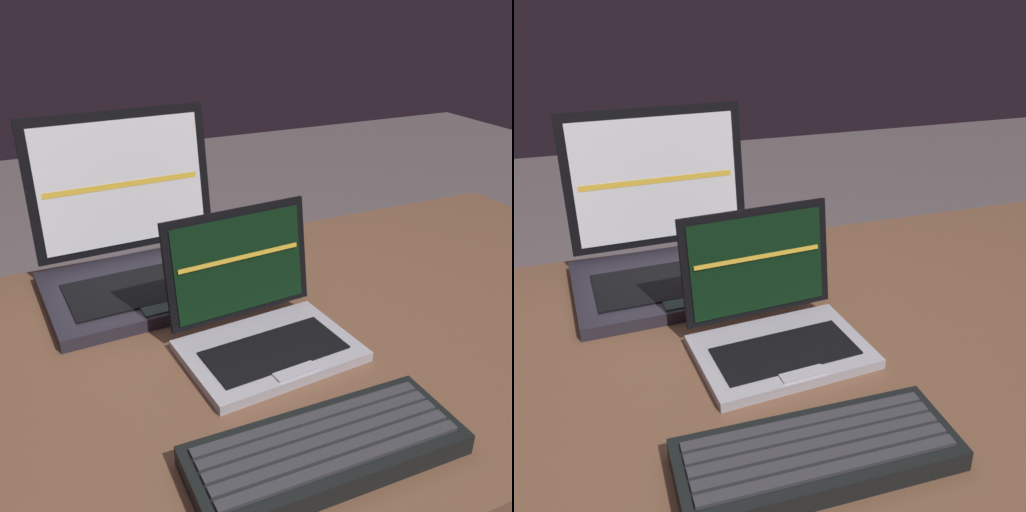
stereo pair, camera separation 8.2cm
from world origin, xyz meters
The scene contains 4 objects.
desk centered at (0.00, 0.00, 0.66)m, with size 1.64×0.79×0.73m.
laptop_front centered at (0.01, -0.01, 0.77)m, with size 0.26×0.22×0.19m.
laptop_rear centered at (-0.09, 0.26, 0.79)m, with size 0.37×0.30×0.29m.
external_keyboard centered at (-0.02, -0.26, 0.74)m, with size 0.32×0.13×0.03m.
Camera 1 is at (-0.31, -0.69, 1.23)m, focal length 41.27 mm.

